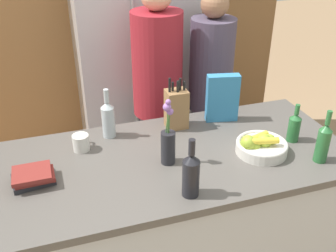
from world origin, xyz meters
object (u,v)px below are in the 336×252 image
Objects in this scene: bottle_oil at (323,142)px; bottle_vinegar at (294,127)px; person_in_blue at (210,90)px; fruit_bowl at (261,145)px; coffee_mug at (81,142)px; cereal_box at (222,98)px; bottle_wine at (191,174)px; knife_block at (176,108)px; refrigerator at (134,64)px; person_at_sink at (158,93)px; flower_vase at (168,142)px; bottle_water at (108,118)px; book_stack at (33,177)px.

bottle_oil is 1.29× the size of bottle_vinegar.
person_in_blue is (-0.13, 0.81, -0.11)m from bottle_vinegar.
coffee_mug is (-0.87, 0.31, 0.00)m from fruit_bowl.
cereal_box is 0.73m from bottle_wine.
cereal_box is (0.28, -0.00, 0.02)m from knife_block.
person_at_sink is (0.02, -0.58, 0.00)m from refrigerator.
bottle_oil is 0.18× the size of person_in_blue.
bottle_wine is at bearing -176.03° from bottle_oil.
flower_vase is (-0.15, -1.34, 0.09)m from refrigerator.
fruit_bowl is at bearing -7.38° from flower_vase.
coffee_mug is 0.20m from bottle_water.
person_at_sink reaches higher than person_in_blue.
refrigerator is 1.66m from bottle_oil.
bottle_oil is 1.10m from bottle_water.
bottle_wine is at bearing -67.99° from bottle_water.
flower_vase reaches higher than bottle_water.
knife_block is at bearing 148.47° from bottle_vinegar.
refrigerator reaches higher than fruit_bowl.
fruit_bowl is 0.51m from knife_block.
person_at_sink is at bearing 41.91° from coffee_mug.
bottle_water is at bearing 150.17° from fruit_bowl.
flower_vase is at bearing -32.51° from coffee_mug.
flower_vase is 1.23× the size of cereal_box.
flower_vase is at bearing -84.73° from person_at_sink.
book_stack is 0.12× the size of person_at_sink.
flower_vase reaches higher than cereal_box.
bottle_vinegar is (0.23, 0.06, 0.04)m from fruit_bowl.
bottle_wine is at bearing -101.51° from person_in_blue.
cereal_box is 0.51m from person_at_sink.
bottle_oil is at bearing 3.97° from bottle_wine.
book_stack is 1.34m from bottle_vinegar.
knife_block is (0.00, -1.01, 0.09)m from refrigerator.
bottle_oil is at bearing -62.19° from cereal_box.
flower_vase is at bearing 179.47° from bottle_vinegar.
bottle_oil is at bearing -42.36° from person_at_sink.
refrigerator is 16.09× the size of coffee_mug.
person_at_sink is (-0.53, 0.76, -0.06)m from bottle_vinegar.
knife_block reaches higher than book_stack.
person_at_sink is (-0.26, 0.43, -0.11)m from cereal_box.
refrigerator is 1.61m from bottle_wine.
person_at_sink is at bearing -88.21° from refrigerator.
bottle_water is at bearing 112.01° from bottle_wine.
bottle_water is (-0.95, 0.56, 0.00)m from bottle_oil.
bottle_water is at bearing 149.55° from bottle_oil.
knife_block is 1.10× the size of bottle_oil.
fruit_bowl is 0.86× the size of knife_block.
refrigerator is 1.35m from flower_vase.
refrigerator is at bearing 85.18° from bottle_wine.
fruit_bowl is at bearing -19.73° from coffee_mug.
refrigerator is 1.13× the size of person_at_sink.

